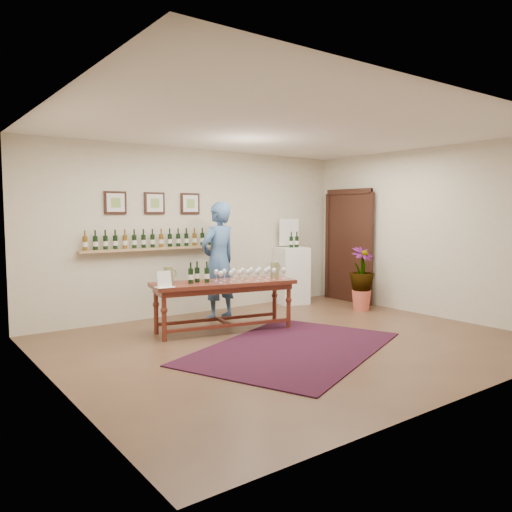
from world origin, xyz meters
TOP-DOWN VIEW (x-y plane):
  - ground at (0.00, 0.00)m, footprint 6.00×6.00m
  - room_shell at (2.11, 1.86)m, footprint 6.00×6.00m
  - rug at (-0.20, -0.27)m, footprint 3.39×2.88m
  - tasting_table at (-0.39, 1.06)m, footprint 2.17×1.08m
  - table_glasses at (-0.09, 0.94)m, footprint 1.34×0.56m
  - table_bottles at (-0.76, 1.16)m, footprint 0.31×0.21m
  - pitcher_left at (-1.16, 1.29)m, footprint 0.16×0.16m
  - pitcher_right at (0.51, 1.01)m, footprint 0.17×0.17m
  - menu_card at (-1.35, 1.04)m, footprint 0.25×0.18m
  - display_pedestal at (1.85, 2.18)m, footprint 0.64×0.64m
  - pedestal_bottles at (1.88, 2.14)m, footprint 0.29×0.13m
  - info_sign at (1.91, 2.33)m, footprint 0.40×0.11m
  - potted_plant at (2.41, 0.93)m, footprint 0.55×0.55m
  - person at (-0.01, 1.80)m, footprint 0.77×0.59m

SIDE VIEW (x-z plane):
  - ground at x=0.00m, z-range 0.00..0.00m
  - rug at x=-0.20m, z-range 0.00..0.02m
  - display_pedestal at x=1.85m, z-range 0.00..1.07m
  - potted_plant at x=2.41m, z-range 0.08..1.05m
  - tasting_table at x=-0.39m, z-range 0.26..0.99m
  - table_glasses at x=-0.09m, z-range 0.74..0.92m
  - menu_card at x=-1.35m, z-range 0.74..0.95m
  - pitcher_right at x=0.51m, z-range 0.74..0.97m
  - pitcher_left at x=-1.16m, z-range 0.74..0.98m
  - table_bottles at x=-0.76m, z-range 0.74..1.03m
  - person at x=-0.01m, z-range 0.00..1.90m
  - room_shell at x=2.11m, z-range -1.88..4.12m
  - pedestal_bottles at x=1.88m, z-range 1.07..1.35m
  - info_sign at x=1.91m, z-range 1.07..1.63m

